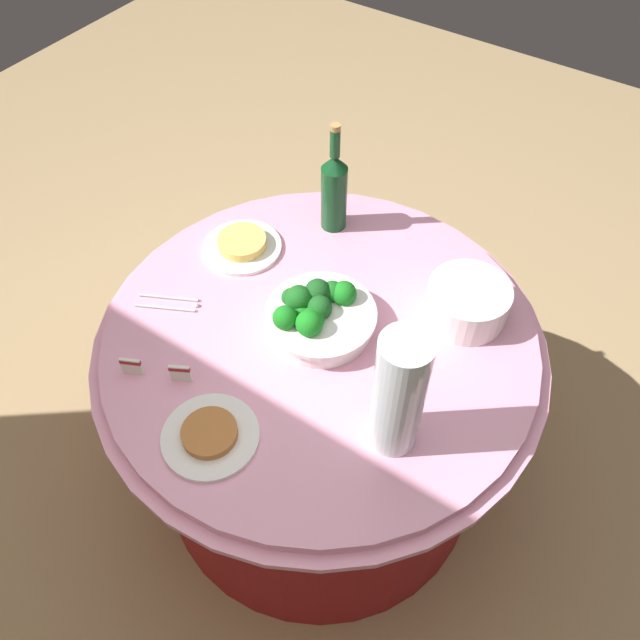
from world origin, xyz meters
TOP-DOWN VIEW (x-y plane):
  - ground_plane at (0.00, 0.00)m, footprint 6.00×6.00m
  - buffet_table at (0.00, 0.00)m, footprint 1.16×1.16m
  - broccoli_bowl at (0.01, -0.01)m, footprint 0.28×0.28m
  - plate_stack at (-0.28, -0.25)m, footprint 0.21×0.21m
  - wine_bottle at (0.19, -0.36)m, footprint 0.07×0.07m
  - decorative_fruit_vase at (-0.30, 0.16)m, footprint 0.11×0.11m
  - serving_tongs at (0.38, 0.14)m, footprint 0.16×0.11m
  - food_plate_noodles at (0.35, -0.13)m, footprint 0.22×0.22m
  - food_plate_peanuts at (0.04, 0.38)m, footprint 0.22×0.22m
  - label_placard_front at (0.30, 0.35)m, footprint 0.05×0.03m
  - label_placard_mid at (0.19, 0.30)m, footprint 0.05×0.03m

SIDE VIEW (x-z plane):
  - ground_plane at x=0.00m, z-range 0.00..0.00m
  - buffet_table at x=0.00m, z-range 0.01..0.75m
  - serving_tongs at x=0.38m, z-range 0.74..0.75m
  - food_plate_peanuts at x=0.04m, z-range 0.74..0.77m
  - food_plate_noodles at x=0.35m, z-range 0.74..0.78m
  - label_placard_front at x=0.30m, z-range 0.74..0.80m
  - label_placard_mid at x=0.19m, z-range 0.74..0.80m
  - broccoli_bowl at x=0.01m, z-range 0.73..0.85m
  - plate_stack at x=-0.28m, z-range 0.74..0.84m
  - wine_bottle at x=0.19m, z-range 0.70..1.04m
  - decorative_fruit_vase at x=-0.30m, z-range 0.72..1.06m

